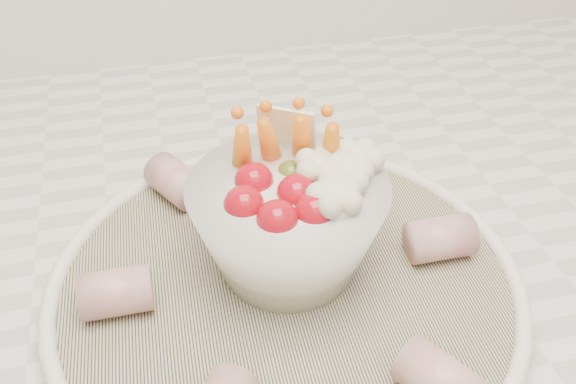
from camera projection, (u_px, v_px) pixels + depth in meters
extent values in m
cube|color=silver|center=(364.00, 209.00, 0.59)|extent=(2.04, 0.62, 0.04)
cylinder|color=navy|center=(286.00, 287.00, 0.47)|extent=(0.36, 0.36, 0.01)
torus|color=silver|center=(286.00, 280.00, 0.47)|extent=(0.35, 0.35, 0.01)
sphere|color=#A80A18|center=(244.00, 206.00, 0.42)|extent=(0.03, 0.03, 0.03)
sphere|color=#A80A18|center=(277.00, 220.00, 0.41)|extent=(0.03, 0.03, 0.03)
sphere|color=#A80A18|center=(315.00, 212.00, 0.42)|extent=(0.03, 0.03, 0.03)
sphere|color=#A80A18|center=(254.00, 182.00, 0.44)|extent=(0.03, 0.03, 0.03)
sphere|color=#A80A18|center=(296.00, 194.00, 0.43)|extent=(0.03, 0.03, 0.03)
sphere|color=#4C6120|center=(291.00, 174.00, 0.45)|extent=(0.02, 0.02, 0.02)
cone|color=orange|center=(270.00, 149.00, 0.46)|extent=(0.04, 0.04, 0.06)
cone|color=orange|center=(302.00, 145.00, 0.46)|extent=(0.03, 0.04, 0.06)
cone|color=orange|center=(330.00, 154.00, 0.45)|extent=(0.03, 0.04, 0.06)
cone|color=orange|center=(242.00, 156.00, 0.45)|extent=(0.02, 0.04, 0.06)
sphere|color=beige|center=(346.00, 184.00, 0.44)|extent=(0.03, 0.03, 0.03)
sphere|color=beige|center=(335.00, 205.00, 0.42)|extent=(0.03, 0.03, 0.03)
sphere|color=beige|center=(356.00, 167.00, 0.45)|extent=(0.03, 0.03, 0.03)
sphere|color=beige|center=(320.00, 175.00, 0.45)|extent=(0.03, 0.03, 0.03)
cube|color=#F4EFBE|center=(287.00, 134.00, 0.47)|extent=(0.04, 0.03, 0.05)
cylinder|color=#A54B59|center=(440.00, 238.00, 0.48)|extent=(0.05, 0.03, 0.03)
cylinder|color=#A54B59|center=(328.00, 165.00, 0.55)|extent=(0.05, 0.06, 0.03)
cylinder|color=#A54B59|center=(176.00, 181.00, 0.54)|extent=(0.05, 0.06, 0.03)
cylinder|color=#A54B59|center=(116.00, 292.00, 0.44)|extent=(0.05, 0.03, 0.03)
cylinder|color=#A54B59|center=(439.00, 380.00, 0.38)|extent=(0.05, 0.06, 0.03)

